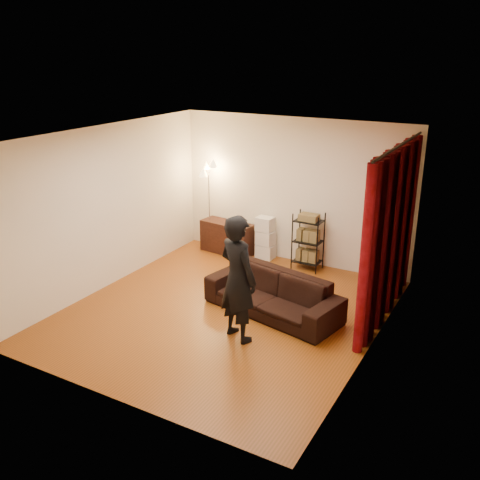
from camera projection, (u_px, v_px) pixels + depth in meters
The scene contains 14 objects.
floor at pixel (225, 312), 8.24m from camera, with size 5.00×5.00×0.00m, color brown.
ceiling at pixel (223, 136), 7.33m from camera, with size 5.00×5.00×0.00m, color white.
wall_back at pixel (294, 191), 9.84m from camera, with size 5.00×5.00×0.00m, color beige.
wall_front at pixel (105, 293), 5.73m from camera, with size 5.00×5.00×0.00m, color beige.
wall_left at pixel (107, 208), 8.82m from camera, with size 5.00×5.00×0.00m, color beige.
wall_right at pixel (377, 256), 6.75m from camera, with size 5.00×5.00×0.00m, color beige.
curtain_rod at pixel (400, 145), 7.30m from camera, with size 0.04×0.04×2.65m, color black.
curtain at pixel (390, 235), 7.75m from camera, with size 0.22×2.65×2.55m, color maroon, non-canonical shape.
sofa at pixel (273, 294), 8.11m from camera, with size 2.13×0.83×0.62m, color black.
person at pixel (238, 279), 7.22m from camera, with size 0.66×0.43×1.79m, color black.
media_cabinet at pixel (227, 237), 10.54m from camera, with size 1.07×0.40×0.62m, color #321710.
storage_boxes at pixel (265, 238), 10.22m from camera, with size 0.33×0.27×0.83m, color silver, non-canonical shape.
wire_shelf at pixel (308, 241), 9.68m from camera, with size 0.48×0.34×1.06m, color black, non-canonical shape.
floor_lamp at pixel (209, 207), 10.54m from camera, with size 0.32×0.32×1.78m, color silver, non-canonical shape.
Camera 1 is at (3.81, -6.33, 3.83)m, focal length 40.00 mm.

